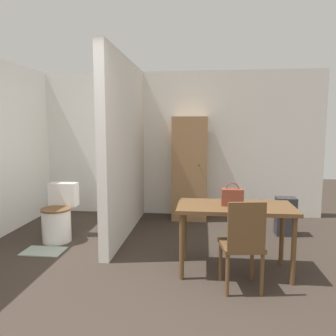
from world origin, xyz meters
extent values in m
cube|color=white|center=(0.00, 3.61, 1.25)|extent=(5.34, 0.12, 2.50)
cube|color=white|center=(-0.46, 2.43, 1.25)|extent=(0.12, 2.24, 2.50)
cube|color=brown|center=(1.00, 1.26, 0.71)|extent=(1.21, 0.61, 0.04)
cylinder|color=brown|center=(0.45, 1.02, 0.34)|extent=(0.05, 0.05, 0.69)
cylinder|color=brown|center=(1.54, 1.02, 0.34)|extent=(0.05, 0.05, 0.69)
cylinder|color=brown|center=(0.45, 1.51, 0.34)|extent=(0.05, 0.05, 0.69)
cylinder|color=brown|center=(1.54, 1.51, 0.34)|extent=(0.05, 0.05, 0.69)
cube|color=brown|center=(1.02, 0.90, 0.42)|extent=(0.43, 0.43, 0.04)
cube|color=brown|center=(1.05, 0.73, 0.66)|extent=(0.34, 0.08, 0.45)
cylinder|color=brown|center=(0.84, 1.04, 0.20)|extent=(0.04, 0.04, 0.40)
cylinder|color=brown|center=(1.16, 1.08, 0.20)|extent=(0.04, 0.04, 0.40)
cylinder|color=brown|center=(0.89, 0.72, 0.20)|extent=(0.04, 0.04, 0.40)
cylinder|color=brown|center=(1.20, 0.77, 0.20)|extent=(0.04, 0.04, 0.40)
cylinder|color=white|center=(-1.32, 1.96, 0.22)|extent=(0.38, 0.38, 0.43)
cylinder|color=brown|center=(-1.32, 1.96, 0.45)|extent=(0.40, 0.40, 0.02)
cube|color=white|center=(-1.32, 2.22, 0.60)|extent=(0.39, 0.18, 0.33)
cube|color=brown|center=(0.96, 1.27, 0.81)|extent=(0.22, 0.13, 0.17)
torus|color=brown|center=(0.96, 1.27, 0.90)|extent=(0.14, 0.01, 0.14)
cube|color=#997047|center=(0.43, 3.30, 0.86)|extent=(0.58, 0.46, 1.72)
sphere|color=black|center=(0.58, 3.06, 0.94)|extent=(0.02, 0.02, 0.02)
cube|color=#99A899|center=(-1.32, 1.57, 0.01)|extent=(0.50, 0.33, 0.01)
cube|color=#2D2D33|center=(1.84, 2.58, 0.27)|extent=(0.27, 0.22, 0.55)
camera|label=1|loc=(0.66, -2.16, 1.54)|focal=35.00mm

